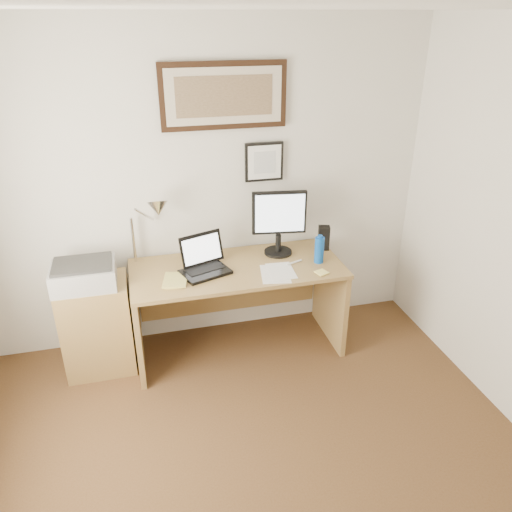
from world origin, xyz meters
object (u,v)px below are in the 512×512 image
object	(u,v)px
side_cabinet	(98,326)
water_bottle	(319,250)
desk	(235,288)
laptop	(204,264)
book	(163,280)
lcd_monitor	(279,220)
printer	(84,274)

from	to	relation	value
side_cabinet	water_bottle	world-z (taller)	water_bottle
desk	laptop	world-z (taller)	laptop
book	laptop	distance (m)	0.33
laptop	lcd_monitor	xyz separation A→B (m)	(0.62, 0.14, 0.23)
laptop	water_bottle	bearing A→B (deg)	-5.30
water_bottle	lcd_monitor	world-z (taller)	lcd_monitor
water_bottle	desk	xyz separation A→B (m)	(-0.63, 0.16, -0.34)
laptop	book	bearing A→B (deg)	-162.49
printer	side_cabinet	bearing A→B (deg)	34.40
lcd_monitor	printer	bearing A→B (deg)	-175.35
water_bottle	desk	size ratio (longest dim) A/B	0.13
side_cabinet	laptop	distance (m)	0.93
desk	printer	size ratio (longest dim) A/B	3.64
lcd_monitor	printer	xyz separation A→B (m)	(-1.47, -0.12, -0.22)
book	lcd_monitor	world-z (taller)	lcd_monitor
lcd_monitor	printer	distance (m)	1.50
desk	lcd_monitor	world-z (taller)	lcd_monitor
side_cabinet	laptop	xyz separation A→B (m)	(0.82, -0.04, 0.44)
printer	laptop	bearing A→B (deg)	-1.42
desk	laptop	bearing A→B (deg)	-162.30
laptop	printer	size ratio (longest dim) A/B	0.91
side_cabinet	desk	world-z (taller)	desk
book	desk	world-z (taller)	book
side_cabinet	printer	distance (m)	0.46
laptop	printer	world-z (taller)	laptop
side_cabinet	lcd_monitor	bearing A→B (deg)	3.83
water_bottle	desk	bearing A→B (deg)	165.57
side_cabinet	laptop	bearing A→B (deg)	-3.12
book	desk	size ratio (longest dim) A/B	0.14
side_cabinet	water_bottle	bearing A→B (deg)	-4.25
book	laptop	xyz separation A→B (m)	(0.31, 0.10, 0.05)
water_bottle	book	distance (m)	1.19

